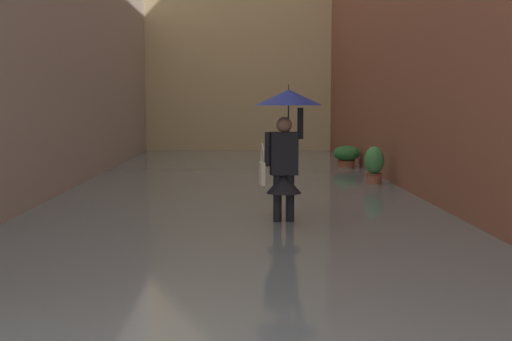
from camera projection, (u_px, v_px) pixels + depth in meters
name	position (u px, v px, depth m)	size (l,w,h in m)	color
ground_plane	(237.00, 197.00, 12.95)	(60.00, 60.00, 0.00)	#605B56
flood_water	(237.00, 193.00, 12.94)	(7.29, 27.45, 0.14)	slate
building_facade_far	(238.00, 4.00, 23.97)	(10.09, 1.80, 10.71)	tan
person_wading	(286.00, 132.00, 9.37)	(0.95, 0.95, 2.07)	#2D2319
potted_plant_near_left	(346.00, 156.00, 17.58)	(0.70, 0.70, 0.69)	#9E563D
potted_plant_mid_left	(374.00, 166.00, 13.94)	(0.41, 0.41, 0.91)	#9E563D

